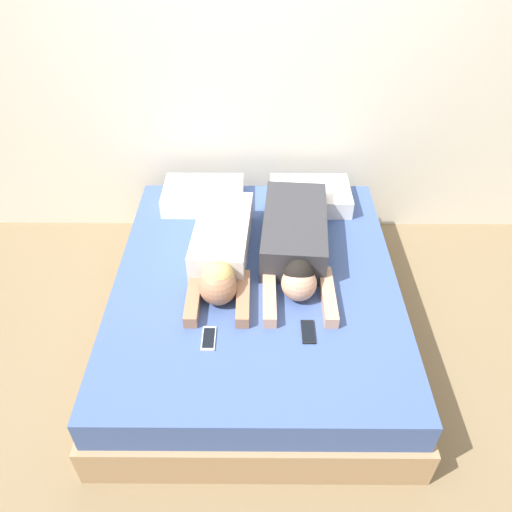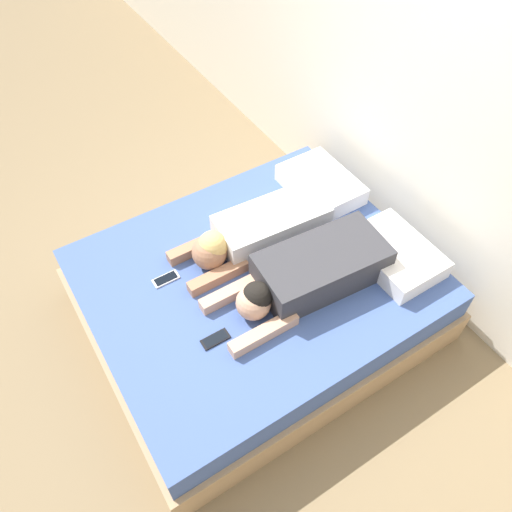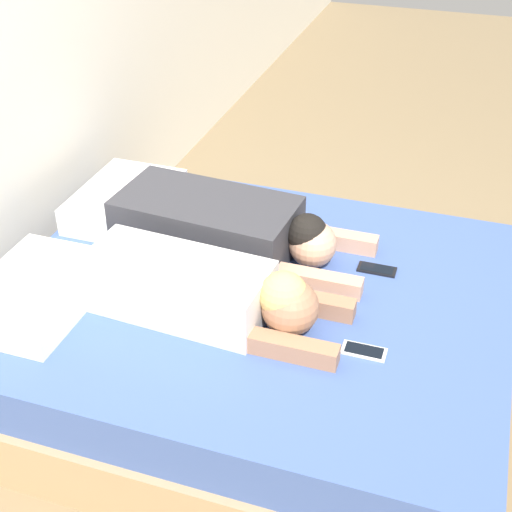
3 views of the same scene
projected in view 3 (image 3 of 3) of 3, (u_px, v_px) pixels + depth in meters
The scene contains 8 objects.
ground_plane at pixel (256, 374), 3.00m from camera, with size 12.00×12.00×0.00m, color #7F6B4C.
bed at pixel (256, 334), 2.88m from camera, with size 1.66×1.97×0.45m.
pillow_head_left at pixel (36, 293), 2.62m from camera, with size 0.53×0.38×0.12m.
pillow_head_right at pixel (126, 201), 3.19m from camera, with size 0.53×0.38×0.12m.
person_left at pixel (209, 292), 2.56m from camera, with size 0.35×0.99×0.24m.
person_right at pixel (228, 227), 2.92m from camera, with size 0.43×1.07×0.22m.
cell_phone_left at pixel (364, 351), 2.44m from camera, with size 0.07×0.15×0.01m.
cell_phone_right at pixel (377, 269), 2.85m from camera, with size 0.07×0.15×0.01m.
Camera 3 is at (-2.10, -0.70, 2.08)m, focal length 50.00 mm.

